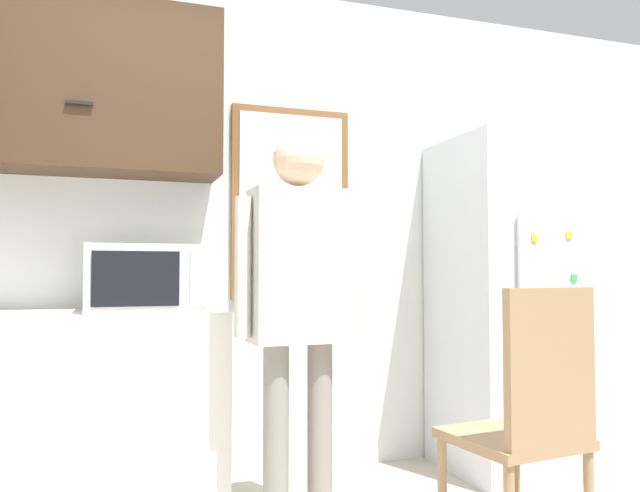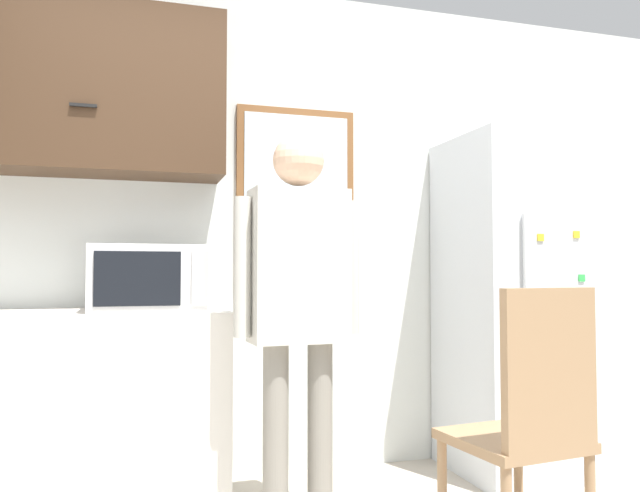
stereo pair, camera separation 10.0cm
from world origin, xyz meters
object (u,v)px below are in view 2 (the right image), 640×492
object	(u,v)px
person	(298,287)
refrigerator	(519,304)
chair	(529,415)
microwave	(148,278)

from	to	relation	value
person	refrigerator	size ratio (longest dim) A/B	0.92
refrigerator	chair	bearing A→B (deg)	-122.74
refrigerator	chair	xyz separation A→B (m)	(-0.62, -0.96, -0.37)
person	refrigerator	distance (m)	1.46
microwave	person	world-z (taller)	person
microwave	person	distance (m)	0.73
person	microwave	bearing A→B (deg)	146.20
refrigerator	chair	distance (m)	1.20
microwave	person	xyz separation A→B (m)	(0.62, -0.38, -0.04)
chair	refrigerator	bearing A→B (deg)	-129.42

